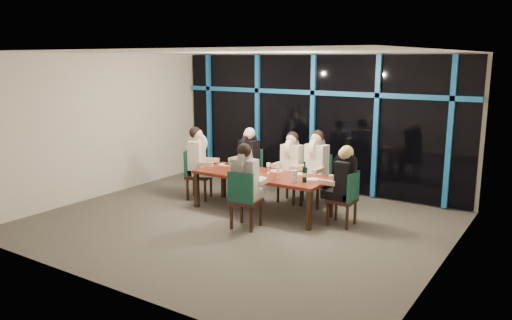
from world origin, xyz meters
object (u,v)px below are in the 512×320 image
object	(u,v)px
chair_end_left	(195,171)
chair_end_right	(347,196)
chair_far_mid	(293,175)
dining_table	(262,177)
water_pitcher	(294,176)
chair_near_mid	(244,197)
diner_end_right	(343,174)
diner_far_mid	(291,157)
diner_far_left	(248,151)
chair_far_left	(251,169)
diner_far_right	(316,157)
diner_end_left	(198,152)
chair_far_right	(318,177)
wine_bottle	(305,174)
diner_near_mid	(246,173)

from	to	relation	value
chair_end_left	chair_end_right	bearing A→B (deg)	-108.97
chair_end_left	chair_far_mid	bearing A→B (deg)	-82.42
dining_table	water_pitcher	distance (m)	0.86
chair_near_mid	chair_far_mid	bearing A→B (deg)	-93.38
diner_end_right	diner_far_mid	bearing A→B (deg)	-118.49
diner_far_left	water_pitcher	size ratio (longest dim) A/B	4.71
chair_far_mid	chair_end_right	distance (m)	1.79
chair_far_mid	diner_end_right	size ratio (longest dim) A/B	1.04
chair_far_left	diner_end_right	size ratio (longest dim) A/B	1.04
diner_end_right	chair_end_right	bearing A→B (deg)	90.00
chair_end_left	diner_far_right	size ratio (longest dim) A/B	1.02
diner_end_right	diner_far_right	bearing A→B (deg)	-131.00
chair_far_left	chair_far_mid	distance (m)	1.04
diner_far_mid	diner_end_left	distance (m)	1.91
chair_end_left	diner_far_right	bearing A→B (deg)	-89.94
chair_far_right	chair_end_left	bearing A→B (deg)	-151.50
diner_end_right	water_pitcher	distance (m)	0.86
dining_table	diner_end_left	world-z (taller)	diner_end_left
chair_far_right	diner_far_right	world-z (taller)	diner_far_right
chair_far_mid	diner_far_right	size ratio (longest dim) A/B	0.98
chair_end_right	diner_far_mid	bearing A→B (deg)	-117.20
chair_end_left	diner_end_left	size ratio (longest dim) A/B	1.03
chair_near_mid	diner_end_left	xyz separation A→B (m)	(-1.87, 1.06, 0.42)
chair_far_mid	diner_far_right	distance (m)	0.71
wine_bottle	chair_far_right	bearing A→B (deg)	104.48
chair_far_mid	chair_far_right	bearing A→B (deg)	1.30
chair_near_mid	wine_bottle	xyz separation A→B (m)	(0.70, 0.87, 0.32)
chair_far_left	chair_end_right	distance (m)	2.74
chair_far_mid	diner_end_right	distance (m)	1.76
chair_far_left	water_pitcher	xyz separation A→B (m)	(1.72, -1.19, 0.30)
dining_table	diner_far_mid	bearing A→B (deg)	82.15
diner_end_right	chair_far_mid	bearing A→B (deg)	-120.97
diner_end_left	water_pitcher	bearing A→B (deg)	-116.83
diner_near_mid	diner_end_left	bearing A→B (deg)	-35.34
diner_end_left	chair_far_left	bearing A→B (deg)	-57.01
dining_table	chair_end_right	xyz separation A→B (m)	(1.68, 0.11, -0.14)
diner_end_left	diner_far_mid	bearing A→B (deg)	-84.28
diner_far_mid	water_pitcher	world-z (taller)	diner_far_mid
dining_table	diner_far_right	xyz separation A→B (m)	(0.68, 0.90, 0.31)
dining_table	wine_bottle	distance (m)	1.00
dining_table	water_pitcher	size ratio (longest dim) A/B	12.71
diner_far_left	diner_far_mid	bearing A→B (deg)	7.15
chair_end_right	diner_end_right	distance (m)	0.40
diner_near_mid	chair_near_mid	bearing A→B (deg)	90.00
chair_far_right	chair_near_mid	distance (m)	2.03
diner_far_right	diner_far_left	bearing A→B (deg)	-173.26
diner_end_left	wine_bottle	world-z (taller)	diner_end_left
chair_far_mid	chair_end_left	world-z (taller)	chair_end_left
chair_near_mid	water_pitcher	distance (m)	0.99
wine_bottle	diner_end_left	bearing A→B (deg)	175.80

